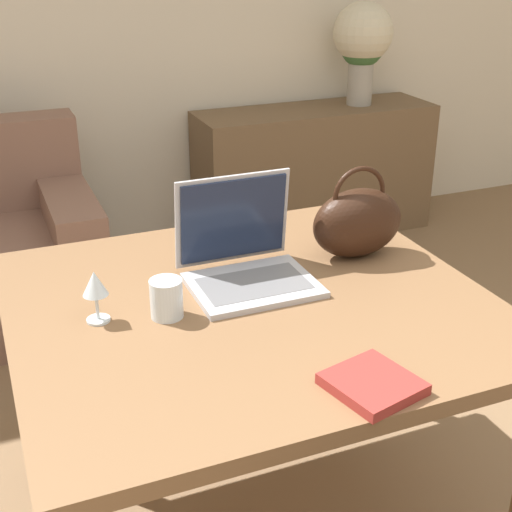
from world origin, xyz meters
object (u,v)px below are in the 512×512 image
laptop (243,254)px  flower_vase (363,40)px  handbag (357,222)px  wine_glass (95,287)px  drinking_glass (166,298)px

laptop → flower_vase: flower_vase is taller
handbag → flower_vase: 2.06m
wine_glass → flower_vase: 2.59m
drinking_glass → wine_glass: bearing=165.5°
wine_glass → handbag: (0.75, 0.10, 0.01)m
drinking_glass → handbag: handbag is taller
laptop → wine_glass: 0.41m
handbag → flower_vase: size_ratio=0.50×
laptop → wine_glass: size_ratio=2.46×
drinking_glass → flower_vase: size_ratio=0.18×
drinking_glass → handbag: bearing=13.3°
handbag → flower_vase: bearing=59.9°
laptop → wine_glass: bearing=-167.9°
wine_glass → handbag: 0.76m
drinking_glass → flower_vase: 2.52m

